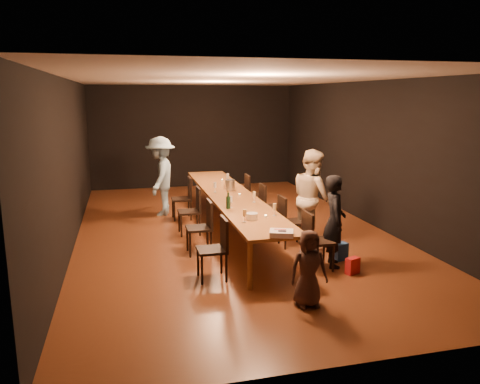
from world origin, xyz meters
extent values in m
plane|color=#482312|center=(0.00, 0.00, 0.00)|extent=(10.00, 10.00, 0.00)
cube|color=black|center=(0.00, 5.00, 1.50)|extent=(6.00, 0.04, 3.00)
cube|color=black|center=(0.00, -5.00, 1.50)|extent=(6.00, 0.04, 3.00)
cube|color=black|center=(-3.00, 0.00, 1.50)|extent=(0.04, 10.00, 3.00)
cube|color=black|center=(3.00, 0.00, 1.50)|extent=(0.04, 10.00, 3.00)
cube|color=silver|center=(0.00, 0.00, 3.00)|extent=(6.00, 10.00, 0.04)
cube|color=brown|center=(0.00, 0.00, 0.72)|extent=(0.90, 6.00, 0.05)
cylinder|color=brown|center=(-0.40, -2.90, 0.35)|extent=(0.08, 0.08, 0.70)
cylinder|color=brown|center=(0.40, -2.90, 0.35)|extent=(0.08, 0.08, 0.70)
cylinder|color=brown|center=(-0.40, 2.90, 0.35)|extent=(0.08, 0.08, 0.70)
cylinder|color=brown|center=(0.40, 2.90, 0.35)|extent=(0.08, 0.08, 0.70)
imported|color=black|center=(1.15, -2.31, 0.74)|extent=(0.49, 0.62, 1.48)
imported|color=beige|center=(1.23, -1.20, 0.88)|extent=(0.69, 0.87, 1.76)
imported|color=#85B0CE|center=(-1.25, 1.70, 0.90)|extent=(0.96, 1.30, 1.80)
imported|color=#3F2923|center=(0.20, -3.59, 0.51)|extent=(0.51, 0.34, 1.01)
cube|color=red|center=(1.28, -2.73, 0.13)|extent=(0.25, 0.19, 0.26)
cube|color=#2653A5|center=(1.38, -2.11, 0.14)|extent=(0.27, 0.21, 0.29)
cube|color=white|center=(0.06, -2.90, 0.79)|extent=(0.40, 0.36, 0.08)
cube|color=black|center=(0.06, -2.93, 0.83)|extent=(0.14, 0.12, 0.00)
cube|color=red|center=(0.06, -2.83, 0.83)|extent=(0.17, 0.09, 0.00)
cylinder|color=white|center=(-0.11, -1.95, 0.80)|extent=(0.23, 0.23, 0.11)
cylinder|color=#AEAEB3|center=(0.09, 0.48, 0.86)|extent=(0.22, 0.22, 0.22)
cylinder|color=#B2B7B2|center=(0.15, -1.85, 0.77)|extent=(0.05, 0.05, 0.03)
cylinder|color=#B2B7B2|center=(0.15, -0.10, 0.77)|extent=(0.05, 0.05, 0.03)
cylinder|color=#B2B7B2|center=(0.15, 1.58, 0.77)|extent=(0.05, 0.05, 0.03)
camera|label=1|loc=(-2.05, -8.90, 2.68)|focal=35.00mm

